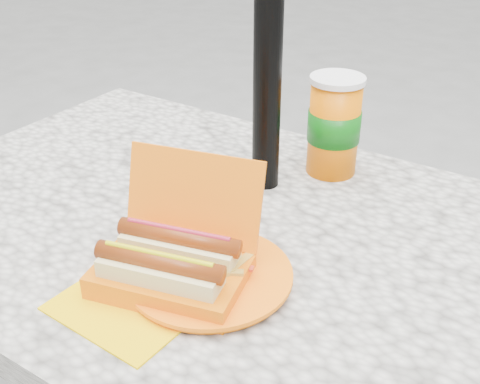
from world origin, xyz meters
The scene contains 4 objects.
picnic_table centered at (0.00, 0.00, 0.64)m, with size 1.20×0.80×0.75m.
hotdog_box centered at (0.05, -0.17, 0.79)m, with size 0.25×0.22×0.17m.
fries_plate centered at (0.08, -0.14, 0.76)m, with size 0.28×0.31×0.05m.
soda_cup centered at (0.08, 0.28, 0.85)m, with size 0.10×0.10×0.19m.
Camera 1 is at (0.51, -0.70, 1.29)m, focal length 45.00 mm.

